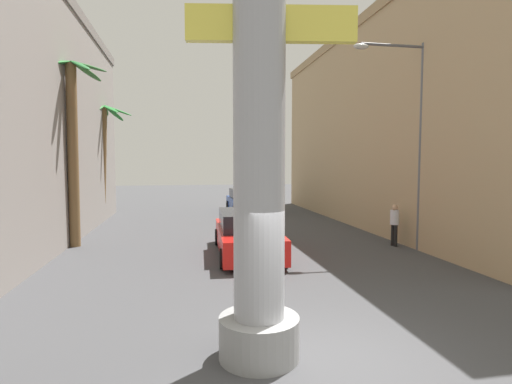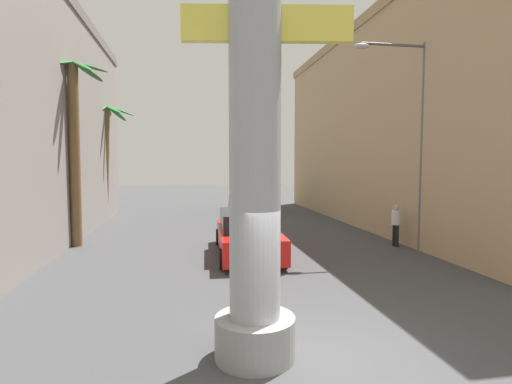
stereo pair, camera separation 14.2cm
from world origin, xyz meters
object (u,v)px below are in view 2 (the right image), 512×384
Objects in this scene: street_lamp at (413,126)px; car_lead at (248,234)px; neon_sign_pole at (255,72)px; palm_tree_mid_left at (74,135)px; car_far at (247,201)px; palm_tree_far_left at (106,145)px; pedestrian_mid_right at (396,222)px.

street_lamp is 1.45× the size of car_lead.
neon_sign_pole is 1.47× the size of palm_tree_mid_left.
car_far is (-4.26, 12.70, -3.88)m from street_lamp.
neon_sign_pole reaches higher than palm_tree_mid_left.
street_lamp reaches higher than car_lead.
car_far is 0.61× the size of palm_tree_mid_left.
palm_tree_mid_left is at bearing -87.86° from palm_tree_far_left.
pedestrian_mid_right is (4.17, -11.87, 0.23)m from car_far.
palm_tree_mid_left reaches higher than pedestrian_mid_right.
car_lead is at bearing 175.97° from street_lamp.
pedestrian_mid_right is at bearing 3.88° from car_lead.
car_lead and car_far have the same top height.
street_lamp is at bearing -71.43° from car_far.
street_lamp is 12.77m from palm_tree_mid_left.
palm_tree_mid_left is at bearing 158.07° from car_lead.
neon_sign_pole is 1.40× the size of street_lamp.
palm_tree_mid_left is 12.96m from pedestrian_mid_right.
neon_sign_pole reaches higher than car_far.
car_lead is 1.18× the size of car_far.
street_lamp is (7.03, 7.10, -0.11)m from neon_sign_pole.
car_lead is 12.57m from palm_tree_far_left.
car_far is at bearing 14.83° from palm_tree_far_left.
palm_tree_mid_left is at bearing 118.10° from neon_sign_pole.
neon_sign_pole is 20.38m from car_far.
street_lamp reaches higher than palm_tree_mid_left.
palm_tree_mid_left is at bearing -130.04° from car_far.
car_far is 2.69× the size of pedestrian_mid_right.
palm_tree_mid_left reaches higher than car_lead.
street_lamp is at bearing 45.29° from neon_sign_pole.
pedestrian_mid_right is at bearing 48.83° from neon_sign_pole.
pedestrian_mid_right is (12.32, -2.17, -3.38)m from palm_tree_mid_left.
neon_sign_pole is 11.18m from pedestrian_mid_right.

